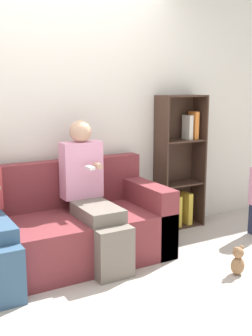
% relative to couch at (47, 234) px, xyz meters
% --- Properties ---
extents(ground_plane, '(14.00, 14.00, 0.00)m').
position_rel_couch_xyz_m(ground_plane, '(0.21, -0.50, -0.28)').
color(ground_plane, '#BCB2A8').
extents(back_wall, '(10.00, 0.06, 2.55)m').
position_rel_couch_xyz_m(back_wall, '(0.21, 0.44, 1.00)').
color(back_wall, silver).
rests_on(back_wall, ground_plane).
extents(couch, '(2.10, 0.81, 0.85)m').
position_rel_couch_xyz_m(couch, '(0.00, 0.00, 0.00)').
color(couch, maroon).
rests_on(couch, ground_plane).
extents(adult_seated, '(0.36, 0.78, 1.22)m').
position_rel_couch_xyz_m(adult_seated, '(0.38, -0.09, 0.34)').
color(adult_seated, '#70665B').
rests_on(adult_seated, ground_plane).
extents(bookshelf, '(0.52, 0.26, 1.41)m').
position_rel_couch_xyz_m(bookshelf, '(1.60, 0.31, 0.38)').
color(bookshelf, '#3D281E').
rests_on(bookshelf, ground_plane).
extents(teddy_bear, '(0.12, 0.10, 0.24)m').
position_rel_couch_xyz_m(teddy_bear, '(1.28, -0.93, -0.17)').
color(teddy_bear, '#936B47').
rests_on(teddy_bear, ground_plane).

